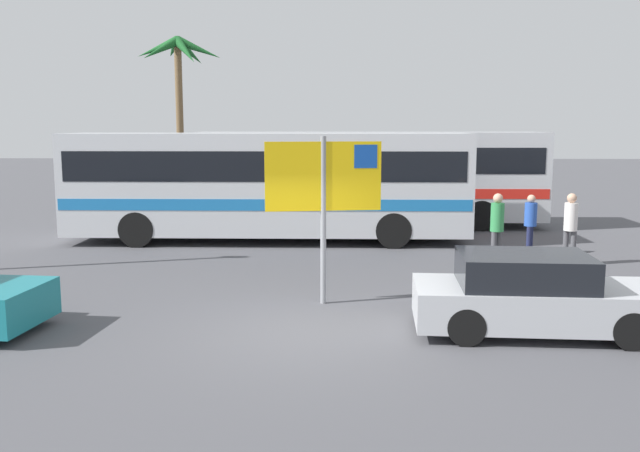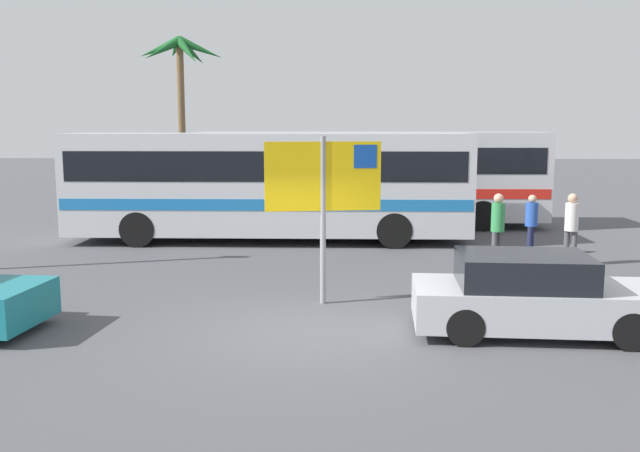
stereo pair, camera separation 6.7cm
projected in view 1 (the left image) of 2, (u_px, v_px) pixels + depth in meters
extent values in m
plane|color=#4C4C51|center=(313.00, 333.00, 11.31)|extent=(120.00, 120.00, 0.00)
cube|color=silver|center=(268.00, 183.00, 20.03)|extent=(11.62, 2.43, 2.90)
cube|color=black|center=(268.00, 164.00, 19.95)|extent=(11.16, 2.46, 0.84)
cube|color=#1E70B7|center=(268.00, 200.00, 20.10)|extent=(11.51, 2.46, 0.32)
cylinder|color=black|center=(388.00, 220.00, 21.20)|extent=(1.00, 0.28, 1.00)
cylinder|color=black|center=(393.00, 230.00, 19.04)|extent=(1.00, 0.28, 1.00)
cylinder|color=black|center=(157.00, 219.00, 21.37)|extent=(1.00, 0.28, 1.00)
cylinder|color=black|center=(137.00, 229.00, 19.22)|extent=(1.00, 0.28, 1.00)
cube|color=silver|center=(369.00, 175.00, 23.17)|extent=(11.62, 2.43, 2.90)
cube|color=black|center=(369.00, 159.00, 23.09)|extent=(11.16, 2.46, 0.84)
cube|color=red|center=(368.00, 190.00, 23.24)|extent=(11.51, 2.46, 0.32)
cylinder|color=black|center=(468.00, 208.00, 24.34)|extent=(1.00, 0.28, 1.00)
cylinder|color=black|center=(481.00, 216.00, 22.18)|extent=(1.00, 0.28, 1.00)
cylinder|color=black|center=(266.00, 207.00, 24.51)|extent=(1.00, 0.28, 1.00)
cylinder|color=black|center=(259.00, 215.00, 22.36)|extent=(1.00, 0.28, 1.00)
cylinder|color=gray|center=(323.00, 221.00, 12.96)|extent=(0.11, 0.11, 3.20)
cube|color=yellow|center=(323.00, 176.00, 12.84)|extent=(2.18, 0.38, 1.30)
cube|color=#1447A8|center=(365.00, 156.00, 12.88)|extent=(0.45, 0.13, 0.44)
cylinder|color=black|center=(16.00, 304.00, 11.97)|extent=(0.61, 0.22, 0.60)
cube|color=#B7BABF|center=(537.00, 305.00, 11.21)|extent=(4.09, 1.88, 0.64)
cube|color=black|center=(524.00, 270.00, 11.15)|extent=(2.16, 1.63, 0.52)
cylinder|color=black|center=(600.00, 305.00, 11.88)|extent=(0.61, 0.19, 0.60)
cylinder|color=black|center=(632.00, 331.00, 10.40)|extent=(0.61, 0.19, 0.60)
cylinder|color=black|center=(455.00, 302.00, 12.08)|extent=(0.61, 0.19, 0.60)
cylinder|color=black|center=(466.00, 327.00, 10.60)|extent=(0.61, 0.19, 0.60)
cylinder|color=#4C4C51|center=(573.00, 248.00, 16.67)|extent=(0.13, 0.13, 0.86)
cylinder|color=#4C4C51|center=(565.00, 248.00, 16.77)|extent=(0.13, 0.13, 0.86)
cylinder|color=silver|center=(571.00, 217.00, 16.61)|extent=(0.32, 0.32, 0.68)
sphere|color=tan|center=(572.00, 198.00, 16.54)|extent=(0.23, 0.23, 0.23)
cylinder|color=#4C4C51|center=(494.00, 249.00, 16.52)|extent=(0.13, 0.13, 0.87)
cylinder|color=#4C4C51|center=(499.00, 249.00, 16.62)|extent=(0.13, 0.13, 0.87)
cylinder|color=#338E4C|center=(497.00, 217.00, 16.46)|extent=(0.32, 0.32, 0.68)
sphere|color=tan|center=(498.00, 198.00, 16.39)|extent=(0.23, 0.23, 0.23)
cylinder|color=#1E2347|center=(529.00, 241.00, 17.96)|extent=(0.13, 0.13, 0.78)
cylinder|color=#1E2347|center=(530.00, 240.00, 18.11)|extent=(0.13, 0.13, 0.78)
cylinder|color=#2851B2|center=(531.00, 214.00, 17.93)|extent=(0.32, 0.32, 0.62)
sphere|color=tan|center=(531.00, 199.00, 17.87)|extent=(0.21, 0.21, 0.21)
cylinder|color=brown|center=(180.00, 125.00, 30.39)|extent=(0.32, 0.32, 6.86)
cone|color=#195623|center=(199.00, 49.00, 29.88)|extent=(2.04, 0.46, 1.15)
cone|color=#195623|center=(190.00, 53.00, 30.75)|extent=(1.18, 2.03, 1.24)
cone|color=#195623|center=(174.00, 49.00, 30.79)|extent=(1.22, 2.07, 0.93)
cone|color=#195623|center=(157.00, 49.00, 30.09)|extent=(2.09, 0.79, 1.06)
cone|color=#195623|center=(161.00, 49.00, 29.25)|extent=(1.61, 1.83, 1.28)
cone|color=#195623|center=(186.00, 51.00, 29.23)|extent=(1.49, 1.84, 1.42)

